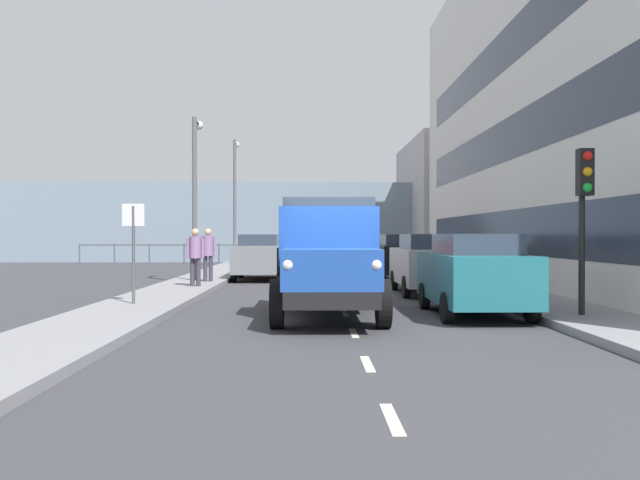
% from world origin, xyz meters
% --- Properties ---
extents(ground_plane, '(80.00, 80.00, 0.00)m').
position_xyz_m(ground_plane, '(0.00, -8.06, 0.00)').
color(ground_plane, '#38383D').
extents(sidewalk_left, '(2.00, 38.15, 0.15)m').
position_xyz_m(sidewalk_left, '(-4.64, -8.06, 0.07)').
color(sidewalk_left, gray).
rests_on(sidewalk_left, ground_plane).
extents(sidewalk_right, '(2.00, 38.15, 0.15)m').
position_xyz_m(sidewalk_right, '(4.64, -8.06, 0.07)').
color(sidewalk_right, gray).
rests_on(sidewalk_right, ground_plane).
extents(road_centreline_markings, '(0.12, 34.82, 0.01)m').
position_xyz_m(road_centreline_markings, '(0.00, -8.09, 0.00)').
color(road_centreline_markings, silver).
rests_on(road_centreline_markings, ground_plane).
extents(building_terrace, '(7.29, 27.15, 12.72)m').
position_xyz_m(building_terrace, '(-9.27, -9.97, 6.35)').
color(building_terrace, silver).
rests_on(building_terrace, ground_plane).
extents(building_far_block, '(7.28, 12.28, 7.71)m').
position_xyz_m(building_far_block, '(-9.28, -31.45, 3.85)').
color(building_far_block, '#B7B2B7').
rests_on(building_far_block, ground_plane).
extents(sea_horizon, '(80.00, 0.80, 5.00)m').
position_xyz_m(sea_horizon, '(0.00, -30.13, 2.50)').
color(sea_horizon, gray).
rests_on(sea_horizon, ground_plane).
extents(seawall_railing, '(28.08, 0.08, 1.20)m').
position_xyz_m(seawall_railing, '(-0.00, -26.53, 0.92)').
color(seawall_railing, '#4C5156').
rests_on(seawall_railing, ground_plane).
extents(truck_vintage_blue, '(2.17, 5.64, 2.43)m').
position_xyz_m(truck_vintage_blue, '(0.39, -0.87, 1.18)').
color(truck_vintage_blue, black).
rests_on(truck_vintage_blue, ground_plane).
extents(car_teal_kerbside_near, '(1.82, 4.17, 1.72)m').
position_xyz_m(car_teal_kerbside_near, '(-2.69, -1.48, 0.90)').
color(car_teal_kerbside_near, '#1E6670').
rests_on(car_teal_kerbside_near, ground_plane).
extents(car_silver_kerbside_1, '(1.89, 4.27, 1.72)m').
position_xyz_m(car_silver_kerbside_1, '(-2.69, -6.75, 0.90)').
color(car_silver_kerbside_1, '#B7BABF').
rests_on(car_silver_kerbside_1, ground_plane).
extents(car_black_kerbside_2, '(1.85, 4.09, 1.72)m').
position_xyz_m(car_black_kerbside_2, '(-2.69, -12.81, 0.90)').
color(car_black_kerbside_2, black).
rests_on(car_black_kerbside_2, ground_plane).
extents(car_grey_oppositeside_0, '(1.81, 4.44, 1.72)m').
position_xyz_m(car_grey_oppositeside_0, '(2.69, -13.18, 0.90)').
color(car_grey_oppositeside_0, slate).
rests_on(car_grey_oppositeside_0, ground_plane).
extents(car_red_oppositeside_1, '(1.98, 3.93, 1.72)m').
position_xyz_m(car_red_oppositeside_1, '(2.69, -19.13, 0.90)').
color(car_red_oppositeside_1, '#B21E1E').
rests_on(car_red_oppositeside_1, ground_plane).
extents(pedestrian_near_railing, '(0.53, 0.34, 1.75)m').
position_xyz_m(pedestrian_near_railing, '(4.22, -7.86, 1.18)').
color(pedestrian_near_railing, '#383342').
rests_on(pedestrian_near_railing, sidewalk_right).
extents(pedestrian_in_dark_coat, '(0.53, 0.34, 1.76)m').
position_xyz_m(pedestrian_in_dark_coat, '(4.16, -9.98, 1.19)').
color(pedestrian_in_dark_coat, '#383342').
rests_on(pedestrian_in_dark_coat, sidewalk_right).
extents(traffic_light_near, '(0.28, 0.41, 3.20)m').
position_xyz_m(traffic_light_near, '(-4.52, -0.24, 2.47)').
color(traffic_light_near, black).
rests_on(traffic_light_near, sidewalk_left).
extents(lamp_post_promenade, '(0.32, 1.14, 5.61)m').
position_xyz_m(lamp_post_promenade, '(4.71, -10.82, 3.55)').
color(lamp_post_promenade, '#59595B').
rests_on(lamp_post_promenade, sidewalk_right).
extents(lamp_post_far, '(0.32, 1.14, 6.63)m').
position_xyz_m(lamp_post_far, '(4.75, -23.66, 4.09)').
color(lamp_post_far, '#59595B').
rests_on(lamp_post_far, sidewalk_right).
extents(street_sign, '(0.50, 0.07, 2.25)m').
position_xyz_m(street_sign, '(4.73, -2.59, 1.68)').
color(street_sign, '#4C4C4C').
rests_on(street_sign, sidewalk_right).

